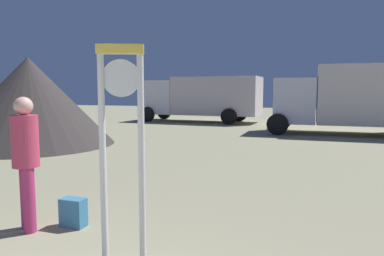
# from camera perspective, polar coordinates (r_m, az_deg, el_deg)

# --- Properties ---
(standing_clock) EXTENTS (0.49, 0.25, 2.31)m
(standing_clock) POSITION_cam_1_polar(r_m,az_deg,el_deg) (3.81, -11.24, -0.42)
(standing_clock) COLOR silver
(standing_clock) RESTS_ON ground_plane
(person_near_clock) EXTENTS (0.34, 0.34, 1.76)m
(person_near_clock) POSITION_cam_1_polar(r_m,az_deg,el_deg) (5.09, -25.18, -4.21)
(person_near_clock) COLOR #BB3167
(person_near_clock) RESTS_ON ground_plane
(backpack) EXTENTS (0.33, 0.23, 0.39)m
(backpack) POSITION_cam_1_polar(r_m,az_deg,el_deg) (5.20, -18.51, -12.78)
(backpack) COLOR teal
(backpack) RESTS_ON ground_plane
(box_truck_near) EXTENTS (6.79, 2.68, 2.93)m
(box_truck_near) POSITION_cam_1_polar(r_m,az_deg,el_deg) (16.60, 25.24, 4.56)
(box_truck_near) COLOR beige
(box_truck_near) RESTS_ON ground_plane
(box_truck_far) EXTENTS (7.18, 2.91, 2.69)m
(box_truck_far) POSITION_cam_1_polar(r_m,az_deg,el_deg) (21.47, 1.97, 5.06)
(box_truck_far) COLOR silver
(box_truck_far) RESTS_ON ground_plane
(dome_tent) EXTENTS (5.64, 5.64, 2.99)m
(dome_tent) POSITION_cam_1_polar(r_m,az_deg,el_deg) (13.37, -24.68, 3.92)
(dome_tent) COLOR #332D2B
(dome_tent) RESTS_ON ground_plane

